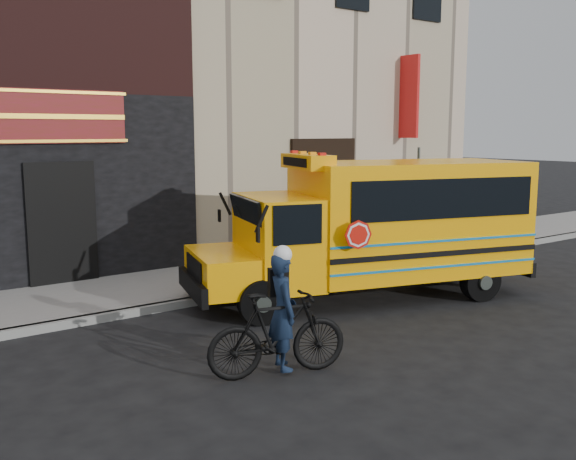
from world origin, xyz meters
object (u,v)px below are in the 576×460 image
(sign_pole, at_px, (418,202))
(cyclist, at_px, (283,315))
(bicycle, at_px, (278,334))
(school_bus, at_px, (380,224))

(sign_pole, relative_size, cyclist, 1.80)
(bicycle, bearing_deg, cyclist, -43.45)
(school_bus, bearing_deg, cyclist, -151.40)
(bicycle, distance_m, cyclist, 0.28)
(school_bus, height_order, sign_pole, sign_pole)
(cyclist, bearing_deg, school_bus, -43.67)
(sign_pole, bearing_deg, school_bus, -151.40)
(sign_pole, xyz_separation_m, cyclist, (-6.70, -3.65, -0.82))
(school_bus, height_order, bicycle, school_bus)
(sign_pole, distance_m, cyclist, 7.67)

